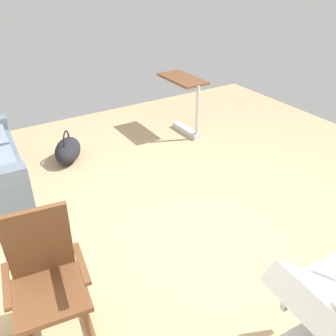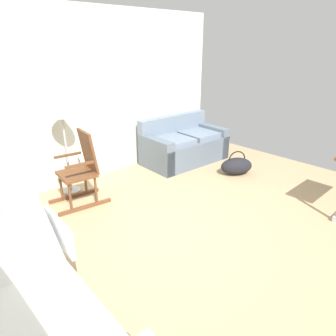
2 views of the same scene
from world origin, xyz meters
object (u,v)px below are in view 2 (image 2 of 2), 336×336
Objects in this scene: duffel_bag at (236,166)px; hospital_bed at (15,311)px; rocking_chair at (81,169)px; couch at (184,146)px; floor_lamp at (62,113)px.

hospital_bed is at bearing -167.96° from duffel_bag.
duffel_bag is (3.98, 0.85, -0.16)m from hospital_bed.
duffel_bag is at bearing -20.25° from rocking_chair.
rocking_chair reaches higher than duffel_bag.
hospital_bed is 3.27× the size of duffel_bag.
couch is 2.28m from rocking_chair.
floor_lamp is at bearing 151.25° from duffel_bag.
floor_lamp is (0.01, 0.44, 0.72)m from rocking_chair.
hospital_bed is 2.83m from floor_lamp.
floor_lamp is at bearing 173.78° from couch.
rocking_chair is 0.85m from floor_lamp.
duffel_bag is (0.20, -1.10, -0.15)m from couch.
rocking_chair is 1.63× the size of duffel_bag.
hospital_bed is 1.42× the size of floor_lamp.
couch reaches higher than duffel_bag.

